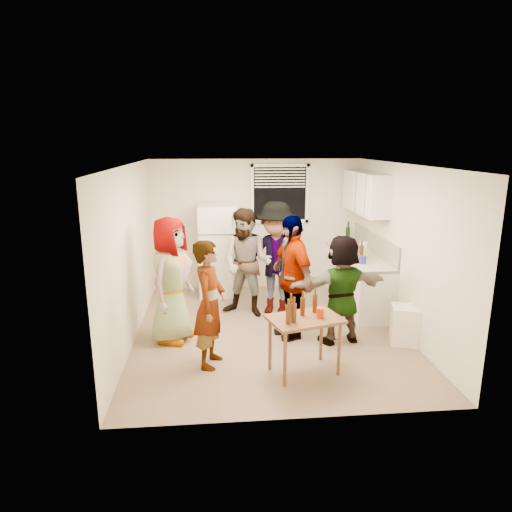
{
  "coord_description": "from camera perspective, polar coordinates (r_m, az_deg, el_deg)",
  "views": [
    {
      "loc": [
        -0.8,
        -6.4,
        2.81
      ],
      "look_at": [
        -0.19,
        0.18,
        1.15
      ],
      "focal_mm": 32.0,
      "sensor_mm": 36.0,
      "label": 1
    }
  ],
  "objects": [
    {
      "name": "guest_back_left",
      "position": [
        7.7,
        -1.13,
        -7.32
      ],
      "size": [
        1.54,
        1.98,
        0.68
      ],
      "primitive_type": "imported",
      "rotation": [
        0.0,
        0.0,
        -0.44
      ],
      "color": "brown",
      "rests_on": "ground"
    },
    {
      "name": "backsplash",
      "position": [
        8.23,
        14.63,
        1.5
      ],
      "size": [
        0.03,
        2.2,
        0.36
      ],
      "primitive_type": "cube",
      "color": "beige",
      "rests_on": "countertop"
    },
    {
      "name": "countertop",
      "position": [
        8.19,
        12.67,
        0.11
      ],
      "size": [
        0.64,
        2.22,
        0.04
      ],
      "primitive_type": "cube",
      "color": "beige",
      "rests_on": "counter_lower"
    },
    {
      "name": "guest_orange",
      "position": [
        6.85,
        10.34,
        -10.39
      ],
      "size": [
        1.72,
        1.81,
        0.47
      ],
      "primitive_type": "imported",
      "rotation": [
        0.0,
        0.0,
        3.32
      ],
      "color": "#CF8B3E",
      "rests_on": "ground"
    },
    {
      "name": "paper_towel",
      "position": [
        7.9,
        13.2,
        -0.28
      ],
      "size": [
        0.13,
        0.13,
        0.28
      ],
      "primitive_type": "cylinder",
      "color": "white",
      "rests_on": "countertop"
    },
    {
      "name": "counter_lower",
      "position": [
        8.3,
        12.51,
        -2.91
      ],
      "size": [
        0.6,
        2.2,
        0.86
      ],
      "primitive_type": "cube",
      "color": "white",
      "rests_on": "ground"
    },
    {
      "name": "window",
      "position": [
        8.75,
        2.99,
        7.78
      ],
      "size": [
        1.12,
        0.1,
        1.06
      ],
      "primitive_type": null,
      "color": "white",
      "rests_on": "room"
    },
    {
      "name": "beer_bottle_table",
      "position": [
        5.48,
        4.74,
        -8.27
      ],
      "size": [
        0.06,
        0.06,
        0.23
      ],
      "primitive_type": "cylinder",
      "color": "#47230C",
      "rests_on": "serving_table"
    },
    {
      "name": "kettle",
      "position": [
        8.25,
        12.15,
        0.4
      ],
      "size": [
        0.27,
        0.24,
        0.2
      ],
      "primitive_type": null,
      "rotation": [
        0.0,
        0.0,
        0.14
      ],
      "color": "silver",
      "rests_on": "countertop"
    },
    {
      "name": "guest_back_right",
      "position": [
        7.8,
        2.42,
        -7.04
      ],
      "size": [
        1.81,
        2.19,
        0.7
      ],
      "primitive_type": "imported",
      "rotation": [
        0.0,
        0.0,
        -0.37
      ],
      "color": "#46464B",
      "rests_on": "ground"
    },
    {
      "name": "serving_table",
      "position": [
        5.94,
        5.95,
        -14.23
      ],
      "size": [
        0.99,
        0.8,
        0.73
      ],
      "primitive_type": null,
      "rotation": [
        0.0,
        0.0,
        0.28
      ],
      "color": "brown",
      "rests_on": "ground"
    },
    {
      "name": "room",
      "position": [
        7.04,
        1.73,
        -9.45
      ],
      "size": [
        4.0,
        4.5,
        2.5
      ],
      "primitive_type": null,
      "color": "silver",
      "rests_on": "ground"
    },
    {
      "name": "picture_frame",
      "position": [
        8.66,
        13.18,
        1.44
      ],
      "size": [
        0.02,
        0.16,
        0.14
      ],
      "primitive_type": "cube",
      "color": "#E5CD4F",
      "rests_on": "countertop"
    },
    {
      "name": "guest_grey",
      "position": [
        6.89,
        -10.23,
        -10.21
      ],
      "size": [
        2.02,
        1.55,
        0.58
      ],
      "primitive_type": "imported",
      "rotation": [
        0.0,
        0.0,
        1.15
      ],
      "color": "gray",
      "rests_on": "ground"
    },
    {
      "name": "guest_black",
      "position": [
        6.94,
        4.31,
        -9.83
      ],
      "size": [
        2.05,
        1.57,
        0.44
      ],
      "primitive_type": "imported",
      "rotation": [
        0.0,
        0.0,
        -1.26
      ],
      "color": "black",
      "rests_on": "ground"
    },
    {
      "name": "trash_bin",
      "position": [
        6.91,
        18.06,
        -8.38
      ],
      "size": [
        0.46,
        0.46,
        0.55
      ],
      "primitive_type": "cube",
      "rotation": [
        0.0,
        0.0,
        -0.28
      ],
      "color": "white",
      "rests_on": "ground"
    },
    {
      "name": "refrigerator",
      "position": [
        8.51,
        -4.8,
        0.73
      ],
      "size": [
        0.7,
        0.7,
        1.7
      ],
      "primitive_type": "cube",
      "color": "white",
      "rests_on": "ground"
    },
    {
      "name": "red_cup",
      "position": [
        5.66,
        8.0,
        -7.63
      ],
      "size": [
        0.09,
        0.09,
        0.12
      ],
      "primitive_type": "cylinder",
      "color": "red",
      "rests_on": "serving_table"
    },
    {
      "name": "blue_cup",
      "position": [
        7.55,
        13.22,
        -0.95
      ],
      "size": [
        0.1,
        0.1,
        0.13
      ],
      "primitive_type": "cylinder",
      "color": "#2124AC",
      "rests_on": "countertop"
    },
    {
      "name": "guest_stripe",
      "position": [
        6.13,
        -5.6,
        -13.26
      ],
      "size": [
        1.75,
        1.02,
        0.39
      ],
      "primitive_type": "imported",
      "rotation": [
        0.0,
        0.0,
        1.3
      ],
      "color": "#141933",
      "rests_on": "ground"
    },
    {
      "name": "upper_cabinets",
      "position": [
        8.23,
        13.52,
        7.71
      ],
      "size": [
        0.34,
        1.6,
        0.7
      ],
      "primitive_type": "cube",
      "color": "white",
      "rests_on": "room"
    },
    {
      "name": "beer_bottle_counter",
      "position": [
        7.74,
        12.98,
        -0.56
      ],
      "size": [
        0.07,
        0.07,
        0.26
      ],
      "primitive_type": "cylinder",
      "color": "#47230C",
      "rests_on": "countertop"
    },
    {
      "name": "wine_bottle",
      "position": [
        8.98,
        11.35,
        1.54
      ],
      "size": [
        0.08,
        0.08,
        0.32
      ],
      "primitive_type": "cylinder",
      "color": "black",
      "rests_on": "countertop"
    }
  ]
}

